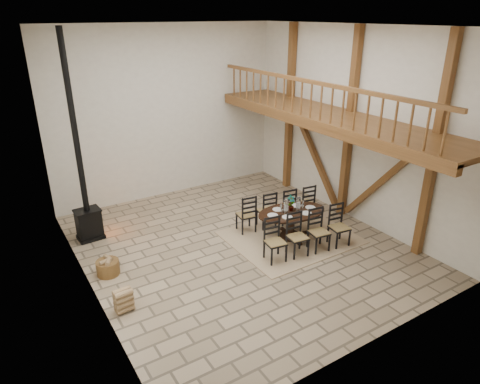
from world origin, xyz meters
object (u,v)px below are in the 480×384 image
dining_table (291,224)px  log_basket (108,267)px  wood_stove (85,197)px  log_stack (124,300)px

dining_table → log_basket: 4.44m
log_basket → wood_stove: bearing=87.1°
wood_stove → log_stack: (-0.19, -3.22, -0.91)m
log_stack → dining_table: bearing=7.3°
wood_stove → log_stack: 3.35m
dining_table → wood_stove: size_ratio=0.49×
wood_stove → log_stack: wood_stove is taller
dining_table → log_stack: 4.50m
dining_table → wood_stove: (-4.27, 2.65, 0.77)m
wood_stove → log_stack: size_ratio=10.69×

